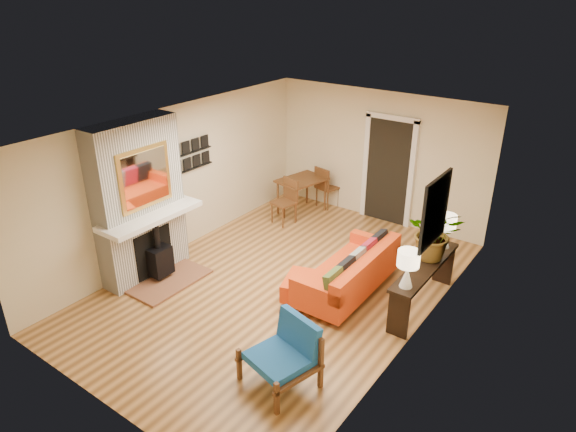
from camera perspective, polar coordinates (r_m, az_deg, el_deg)
name	(u,v)px	position (r m, az deg, el deg)	size (l,w,h in m)	color
room_shell	(393,174)	(9.60, 11.55, 4.55)	(6.50, 6.50, 6.50)	tan
fireplace	(141,205)	(8.42, -16.03, 1.14)	(1.09, 1.68, 2.60)	white
sofa	(352,273)	(8.06, 7.12, -6.32)	(0.88, 2.00, 0.79)	silver
ottoman	(307,287)	(7.93, 2.14, -7.92)	(0.85, 0.85, 0.34)	silver
blue_chair	(287,350)	(6.36, -0.17, -14.63)	(0.95, 0.94, 0.82)	brown
dining_table	(304,187)	(10.60, 1.80, 3.27)	(0.96, 1.73, 0.91)	brown
console_table	(425,274)	(7.80, 14.94, -6.21)	(0.34, 1.85, 0.72)	black
lamp_near	(408,265)	(6.98, 13.19, -5.28)	(0.30, 0.30, 0.54)	white
lamp_far	(446,227)	(8.15, 17.13, -1.19)	(0.30, 0.30, 0.54)	white
houseplant	(435,232)	(7.74, 16.02, -1.77)	(0.76, 0.66, 0.85)	#1E5919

